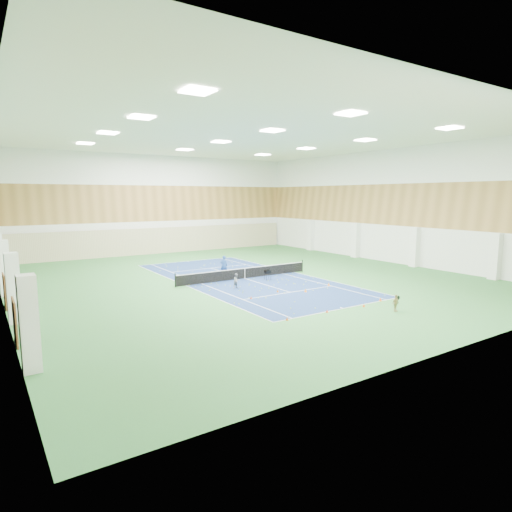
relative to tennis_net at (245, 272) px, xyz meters
The scene contains 22 objects.
ground 0.55m from the tennis_net, ahead, with size 40.00×40.00×0.00m, color #2E6C33.
room_shell 5.45m from the tennis_net, ahead, with size 36.00×40.00×12.00m, color white, non-canonical shape.
wood_cladding 7.45m from the tennis_net, ahead, with size 36.00×40.00×8.00m, color #9F743B, non-canonical shape.
ceiling_light_grid 11.37m from the tennis_net, ahead, with size 21.40×25.40×0.06m, color white, non-canonical shape.
court_surface 0.55m from the tennis_net, ahead, with size 10.97×23.77×0.01m, color navy.
tennis_balls_scatter 0.50m from the tennis_net, ahead, with size 10.57×22.77×0.07m, color #B5D624, non-canonical shape.
tennis_net is the anchor object (origin of this frame).
back_curtain 19.78m from the tennis_net, 90.00° to the left, with size 35.40×0.16×3.20m, color #C6B793.
door_left_a 19.63m from the tennis_net, 155.94° to the right, with size 0.08×1.80×2.20m, color #593319.
door_left_b 17.93m from the tennis_net, behind, with size 0.08×1.80×2.20m, color #593319.
coach 2.49m from the tennis_net, 107.80° to the left, with size 0.65×0.43×1.79m, color #1F4791.
child_court 3.93m from the tennis_net, 131.22° to the right, with size 0.56×0.44×1.16m, color gray.
child_apron 14.32m from the tennis_net, 81.26° to the right, with size 0.62×0.26×1.07m, color tan.
ball_cart 2.05m from the tennis_net, 50.41° to the right, with size 0.49×0.49×0.86m, color black, non-canonical shape.
cone_svc_a 7.42m from the tennis_net, 118.46° to the right, with size 0.18×0.18×0.19m, color #E7400C.
cone_svc_b 5.88m from the tennis_net, 97.19° to the right, with size 0.18×0.18×0.20m, color orange.
cone_svc_c 7.00m from the tennis_net, 81.44° to the right, with size 0.23×0.23×0.25m, color orange.
cone_svc_d 7.40m from the tennis_net, 57.05° to the right, with size 0.22×0.22×0.24m, color orange.
cone_base_a 12.84m from the tennis_net, 110.90° to the right, with size 0.17×0.17×0.19m, color #F1600C.
cone_base_b 12.10m from the tennis_net, 97.16° to the right, with size 0.17×0.17×0.19m, color #E3430B.
cone_base_c 12.39m from the tennis_net, 83.53° to the right, with size 0.18×0.18×0.20m, color #FF530D.
cone_base_d 12.38m from the tennis_net, 73.58° to the right, with size 0.21×0.21×0.23m, color #FA560D.
Camera 1 is at (-19.15, -30.88, 7.08)m, focal length 30.00 mm.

